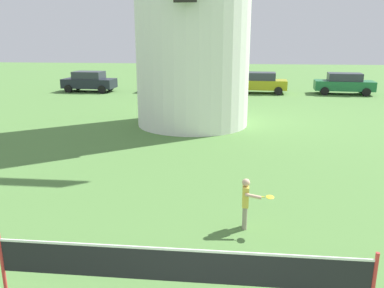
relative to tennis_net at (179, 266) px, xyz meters
name	(u,v)px	position (x,y,z in m)	size (l,w,h in m)	color
tennis_net	(179,266)	(0.00, 0.00, 0.00)	(6.00, 0.06, 1.10)	red
player_far	(247,200)	(1.14, 2.73, -0.02)	(0.70, 0.49, 1.18)	#9E937F
parked_car_black	(89,81)	(-10.40, 24.37, 0.12)	(4.10, 2.10, 1.56)	#1E232D
parked_car_blue	(172,82)	(-3.93, 24.76, 0.12)	(4.37, 2.18, 1.56)	#334C99
parked_car_mustard	(260,82)	(2.79, 24.93, 0.12)	(4.08, 2.09, 1.56)	#999919
parked_car_green	(344,83)	(8.96, 24.96, 0.12)	(4.36, 2.19, 1.56)	#1E6638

